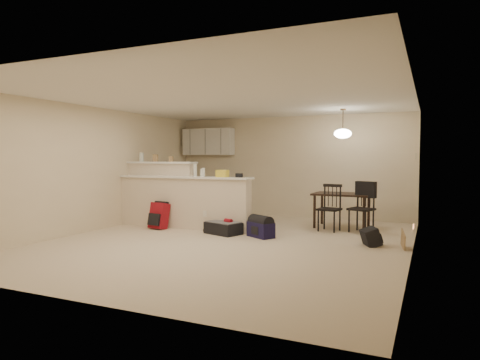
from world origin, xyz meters
The scene contains 23 objects.
room centered at (0.00, 0.00, 1.25)m, with size 7.00×7.02×2.50m.
breakfast_bar centered at (-1.76, 0.98, 0.61)m, with size 3.08×0.58×1.39m.
upper_cabinets centered at (-2.20, 3.32, 1.90)m, with size 1.40×0.34×0.70m, color white.
kitchen_counter centered at (-2.00, 3.19, 0.45)m, with size 1.80×0.60×0.90m, color white.
thermostat centered at (2.98, 1.55, 1.50)m, with size 0.02×0.12×0.12m, color beige.
jar centered at (-2.72, 1.12, 1.49)m, with size 0.10×0.10×0.20m, color silver.
cereal_box centered at (-2.34, 1.12, 1.47)m, with size 0.10×0.07×0.16m, color #A78456.
small_box centered at (-1.93, 1.12, 1.45)m, with size 0.08×0.06×0.12m, color #A78456.
bottle_a centered at (-1.20, 0.90, 1.22)m, with size 0.07×0.07×0.26m, color silver.
bottle_b centered at (-1.01, 0.90, 1.18)m, with size 0.06×0.06×0.18m, color silver.
bag_lump centered at (-0.58, 0.90, 1.16)m, with size 0.22×0.18×0.14m, color #A78456.
pouch centered at (-0.21, 0.90, 1.13)m, with size 0.12×0.10×0.08m, color #A78456.
extra_item_x centered at (-0.53, 0.90, 1.14)m, with size 0.12×0.10×0.11m, color #A78456.
extra_item_y centered at (-1.06, 0.90, 1.17)m, with size 0.05×0.05×0.16m, color silver.
dining_table centered at (1.53, 2.32, 0.64)m, with size 1.18×0.80×0.73m.
pendant_lamp centered at (1.53, 2.32, 1.99)m, with size 0.36×0.36×0.62m.
dining_chair_near centered at (1.39, 1.77, 0.47)m, with size 0.41×0.39×0.94m, color black, non-canonical shape.
dining_chair_far centered at (2.00, 1.88, 0.49)m, with size 0.43×0.41×0.98m, color black, non-canonical shape.
suitcase centered at (-0.41, 0.61, 0.11)m, with size 0.67×0.43×0.23m, color black.
red_backpack centered at (-1.90, 0.61, 0.27)m, with size 0.36×0.22×0.53m, color maroon.
navy_duffel centered at (0.37, 0.59, 0.14)m, with size 0.51×0.28×0.28m, color #16123A.
black_daypack centered at (2.34, 0.61, 0.15)m, with size 0.33×0.23×0.29m, color black.
cardboard_sheet centered at (2.85, 0.59, 0.14)m, with size 0.37×0.02×0.28m, color #A78456.
Camera 1 is at (3.24, -6.76, 1.48)m, focal length 32.00 mm.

